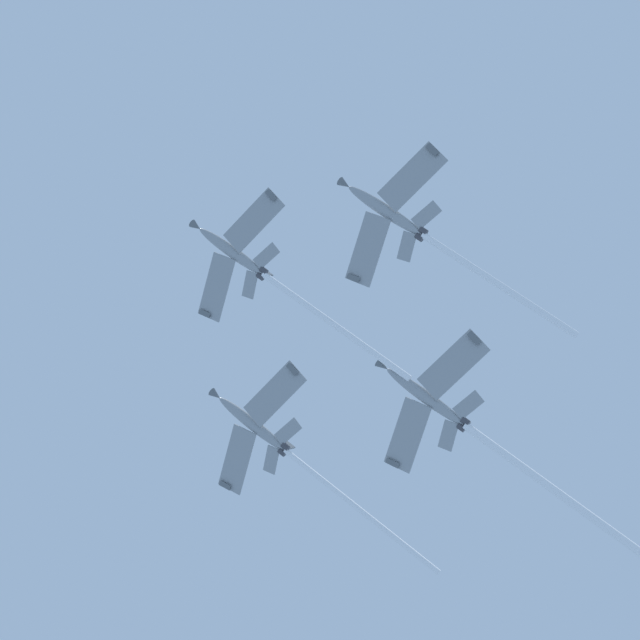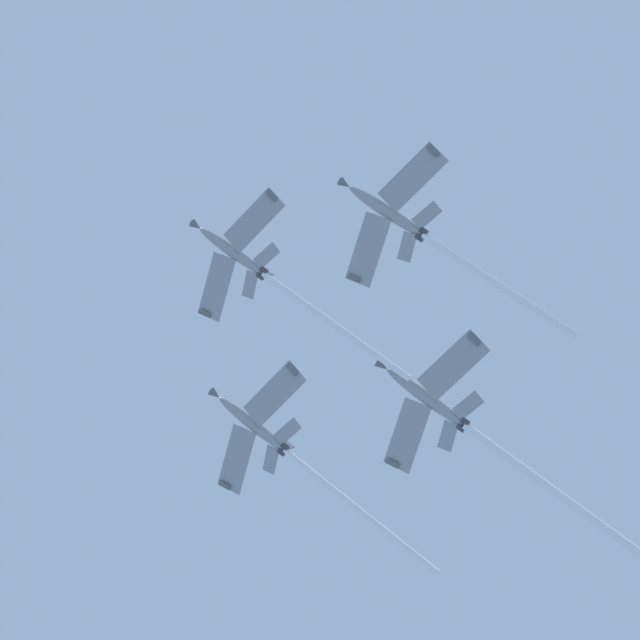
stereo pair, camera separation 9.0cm
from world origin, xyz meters
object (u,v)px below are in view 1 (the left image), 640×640
object	(u,v)px
jet_right_wing	(274,441)
jet_slot	(474,432)
jet_lead	(259,271)
jet_left_wing	(413,229)

from	to	relation	value
jet_right_wing	jet_slot	distance (m)	26.46
jet_slot	jet_lead	bearing A→B (deg)	-147.38
jet_lead	jet_slot	bearing A→B (deg)	32.62
jet_lead	jet_left_wing	xyz separation A→B (m)	(19.97, -6.33, -7.18)
jet_lead	jet_slot	size ratio (longest dim) A/B	0.93
jet_lead	jet_slot	distance (m)	35.53
jet_lead	jet_slot	xyz separation A→B (m)	(26.43, 16.92, -16.68)
jet_lead	jet_right_wing	bearing A→B (deg)	85.25
jet_lead	jet_right_wing	size ratio (longest dim) A/B	1.00
jet_lead	jet_right_wing	world-z (taller)	jet_lead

